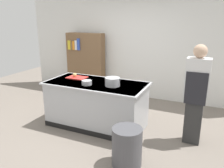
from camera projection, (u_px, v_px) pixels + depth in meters
ground_plane at (97, 125)px, 4.71m from camera, size 10.00×10.00×0.00m
back_wall at (133, 41)px, 6.12m from camera, size 6.40×0.12×3.00m
counter_island at (96, 104)px, 4.58m from camera, size 1.98×0.98×0.90m
cutting_board at (77, 78)px, 4.79m from camera, size 0.40×0.28×0.02m
onion at (75, 75)px, 4.79m from camera, size 0.08×0.08×0.08m
stock_pot at (112, 82)px, 4.22m from camera, size 0.34×0.28×0.16m
mixing_bowl at (87, 83)px, 4.31m from camera, size 0.19×0.19×0.09m
trash_bin at (127, 147)px, 3.37m from camera, size 0.45×0.45×0.59m
person_chef at (196, 93)px, 3.82m from camera, size 0.38×0.25×1.72m
bookshelf at (86, 63)px, 6.56m from camera, size 1.10×0.31×1.70m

